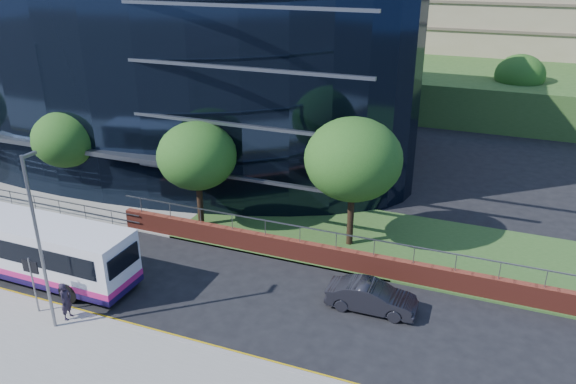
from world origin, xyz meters
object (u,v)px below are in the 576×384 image
at_px(tree_dist_e, 520,75).
at_px(city_bus, 31,247).
at_px(street_sign, 31,274).
at_px(pedestrian, 66,301).
at_px(tree_far_c, 197,156).
at_px(streetlight_east, 39,240).
at_px(parked_car, 371,297).
at_px(tree_far_b, 66,139).
at_px(tree_far_d, 353,159).

distance_m(tree_dist_e, city_bus, 44.99).
distance_m(street_sign, pedestrian, 1.98).
relative_size(tree_far_c, streetlight_east, 0.81).
relative_size(tree_far_c, parked_car, 1.56).
bearing_deg(city_bus, parked_car, 11.96).
height_order(tree_far_b, parked_car, tree_far_b).
xyz_separation_m(tree_far_c, tree_far_d, (9.00, 1.00, 0.65)).
relative_size(street_sign, pedestrian, 1.56).
bearing_deg(tree_far_b, tree_dist_e, 48.48).
relative_size(tree_far_d, tree_dist_e, 1.14).
xyz_separation_m(tree_dist_e, streetlight_east, (-18.00, -42.17, -0.10)).
bearing_deg(parked_car, tree_far_c, 66.79).
relative_size(tree_far_c, city_bus, 0.56).
bearing_deg(city_bus, tree_far_c, 58.18).
bearing_deg(tree_far_c, city_bus, -122.10).
distance_m(street_sign, streetlight_east, 2.80).
xyz_separation_m(tree_far_d, pedestrian, (-9.86, -11.50, -4.14)).
height_order(tree_far_c, streetlight_east, streetlight_east).
height_order(streetlight_east, parked_car, streetlight_east).
distance_m(city_bus, parked_car, 17.10).
distance_m(street_sign, tree_far_b, 13.54).
xyz_separation_m(tree_far_d, city_bus, (-14.08, -9.09, -3.52)).
bearing_deg(parked_car, pedestrian, 113.65).
bearing_deg(city_bus, street_sign, -43.82).
bearing_deg(parked_car, tree_dist_e, -10.04).
bearing_deg(parked_car, streetlight_east, 115.86).
bearing_deg(pedestrian, streetlight_east, 160.43).
distance_m(street_sign, parked_car, 15.41).
distance_m(tree_far_b, tree_far_d, 19.03).
distance_m(street_sign, tree_far_c, 11.14).
distance_m(tree_dist_e, pedestrian, 45.31).
bearing_deg(tree_far_c, tree_far_b, 177.14).
bearing_deg(pedestrian, parked_car, -72.38).
bearing_deg(street_sign, tree_far_b, 124.08).
bearing_deg(parked_car, tree_far_b, 75.16).
bearing_deg(tree_dist_e, parked_car, -98.55).
height_order(streetlight_east, pedestrian, streetlight_east).
bearing_deg(street_sign, tree_far_d, 45.22).
bearing_deg(streetlight_east, parked_car, 27.35).
xyz_separation_m(tree_far_b, tree_far_d, (19.00, 0.50, 0.98)).
bearing_deg(streetlight_east, tree_far_b, 127.63).
bearing_deg(tree_far_c, streetlight_east, -95.11).
xyz_separation_m(street_sign, pedestrian, (1.64, 0.09, -1.10)).
xyz_separation_m(street_sign, tree_far_b, (-7.50, 11.09, 2.06)).
bearing_deg(tree_far_c, tree_far_d, 6.34).
height_order(tree_far_c, parked_car, tree_far_c).
xyz_separation_m(tree_far_b, streetlight_east, (9.00, -11.67, 0.23)).
xyz_separation_m(tree_far_b, tree_dist_e, (27.00, 30.50, 0.33)).
height_order(street_sign, pedestrian, street_sign).
relative_size(tree_dist_e, streetlight_east, 0.81).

